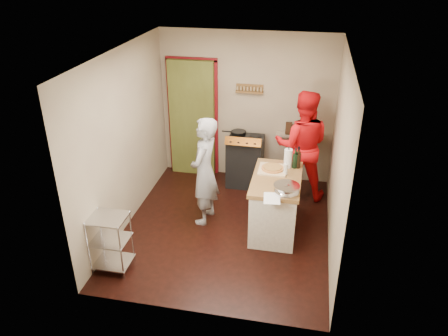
{
  "coord_description": "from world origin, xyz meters",
  "views": [
    {
      "loc": [
        1.05,
        -5.36,
        3.78
      ],
      "look_at": [
        -0.04,
        0.0,
        1.0
      ],
      "focal_mm": 35.0,
      "sensor_mm": 36.0,
      "label": 1
    }
  ],
  "objects": [
    {
      "name": "floor",
      "position": [
        0.0,
        0.0,
        0.0
      ],
      "size": [
        3.5,
        3.5,
        0.0
      ],
      "primitive_type": "plane",
      "color": "black",
      "rests_on": "ground"
    },
    {
      "name": "back_wall",
      "position": [
        -0.64,
        1.78,
        1.13
      ],
      "size": [
        3.0,
        0.44,
        2.6
      ],
      "color": "tan",
      "rests_on": "ground"
    },
    {
      "name": "left_wall",
      "position": [
        -1.5,
        0.0,
        1.3
      ],
      "size": [
        0.04,
        3.5,
        2.6
      ],
      "primitive_type": "cube",
      "color": "tan",
      "rests_on": "ground"
    },
    {
      "name": "right_wall",
      "position": [
        1.5,
        0.0,
        1.3
      ],
      "size": [
        0.04,
        3.5,
        2.6
      ],
      "primitive_type": "cube",
      "color": "tan",
      "rests_on": "ground"
    },
    {
      "name": "ceiling",
      "position": [
        0.0,
        0.0,
        2.61
      ],
      "size": [
        3.0,
        3.5,
        0.02
      ],
      "primitive_type": "cube",
      "color": "white",
      "rests_on": "back_wall"
    },
    {
      "name": "stove",
      "position": [
        0.05,
        1.42,
        0.45
      ],
      "size": [
        0.6,
        0.63,
        1.0
      ],
      "color": "black",
      "rests_on": "ground"
    },
    {
      "name": "wire_shelving",
      "position": [
        -1.28,
        -1.2,
        0.44
      ],
      "size": [
        0.48,
        0.4,
        0.8
      ],
      "color": "silver",
      "rests_on": "ground"
    },
    {
      "name": "island",
      "position": [
        0.71,
        0.1,
        0.47
      ],
      "size": [
        0.68,
        1.33,
        1.18
      ],
      "color": "beige",
      "rests_on": "ground"
    },
    {
      "name": "person_stripe",
      "position": [
        -0.36,
        0.15,
        0.83
      ],
      "size": [
        0.47,
        0.65,
        1.67
      ],
      "primitive_type": "imported",
      "rotation": [
        0.0,
        0.0,
        -1.69
      ],
      "color": "#A4A4A8",
      "rests_on": "ground"
    },
    {
      "name": "person_red",
      "position": [
        1.0,
        1.2,
        0.91
      ],
      "size": [
        0.91,
        0.72,
        1.83
      ],
      "primitive_type": "imported",
      "rotation": [
        0.0,
        0.0,
        3.18
      ],
      "color": "red",
      "rests_on": "ground"
    }
  ]
}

